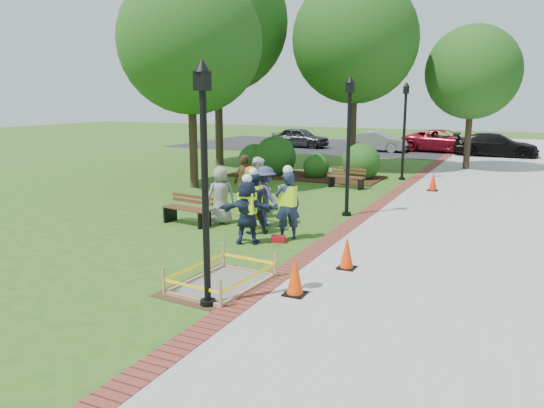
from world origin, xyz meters
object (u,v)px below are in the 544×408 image
at_px(cone_front, 295,276).
at_px(wet_concrete_pad, 222,274).
at_px(bench_near, 187,215).
at_px(hivis_worker_a, 247,209).
at_px(hivis_worker_c, 253,201).
at_px(hivis_worker_b, 288,203).
at_px(lamp_near, 204,167).

bearing_deg(cone_front, wet_concrete_pad, -174.47).
relative_size(bench_near, hivis_worker_a, 0.91).
bearing_deg(hivis_worker_c, hivis_worker_b, -8.80).
bearing_deg(hivis_worker_c, wet_concrete_pad, -71.00).
distance_m(bench_near, lamp_near, 6.58).
bearing_deg(bench_near, hivis_worker_c, -1.08).
height_order(bench_near, hivis_worker_b, hivis_worker_b).
height_order(lamp_near, hivis_worker_a, lamp_near).
bearing_deg(bench_near, hivis_worker_a, -22.10).
xyz_separation_m(bench_near, hivis_worker_b, (3.27, -0.21, 0.69)).
bearing_deg(wet_concrete_pad, hivis_worker_a, 109.00).
xyz_separation_m(wet_concrete_pad, lamp_near, (0.27, -0.95, 2.25)).
relative_size(wet_concrete_pad, hivis_worker_c, 1.37).
height_order(wet_concrete_pad, cone_front, cone_front).
xyz_separation_m(bench_near, hivis_worker_c, (2.19, -0.04, 0.62)).
bearing_deg(hivis_worker_a, wet_concrete_pad, -71.00).
relative_size(hivis_worker_b, hivis_worker_c, 1.08).
bearing_deg(cone_front, hivis_worker_c, 127.00).
relative_size(hivis_worker_a, hivis_worker_c, 0.99).
relative_size(bench_near, cone_front, 2.06).
height_order(bench_near, lamp_near, lamp_near).
xyz_separation_m(wet_concrete_pad, hivis_worker_c, (-1.34, 3.90, 0.66)).
relative_size(cone_front, lamp_near, 0.18).
relative_size(wet_concrete_pad, hivis_worker_a, 1.37).
bearing_deg(cone_front, hivis_worker_b, 116.05).
bearing_deg(bench_near, lamp_near, -52.12).
bearing_deg(cone_front, hivis_worker_a, 131.97).
xyz_separation_m(cone_front, hivis_worker_b, (-1.76, 3.59, 0.58)).
height_order(wet_concrete_pad, hivis_worker_a, hivis_worker_a).
relative_size(bench_near, hivis_worker_c, 0.90).
distance_m(lamp_near, hivis_worker_c, 5.35).
bearing_deg(wet_concrete_pad, hivis_worker_c, 109.00).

